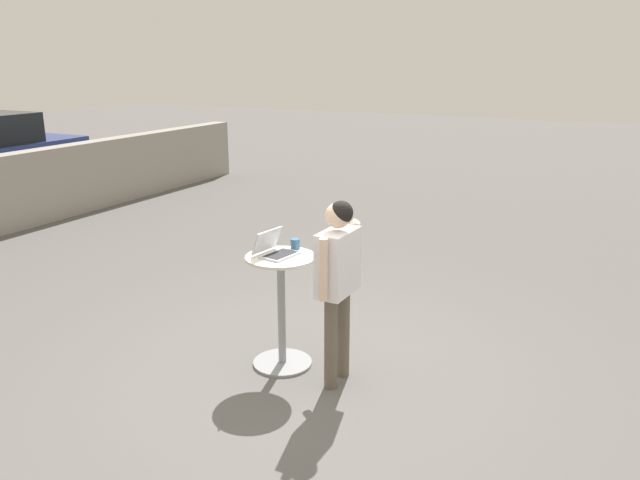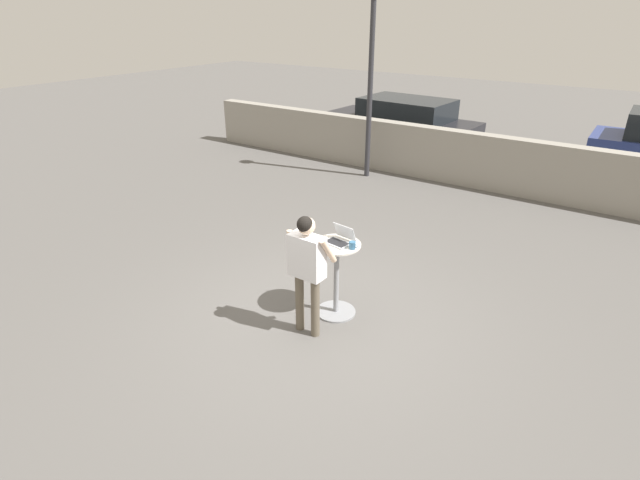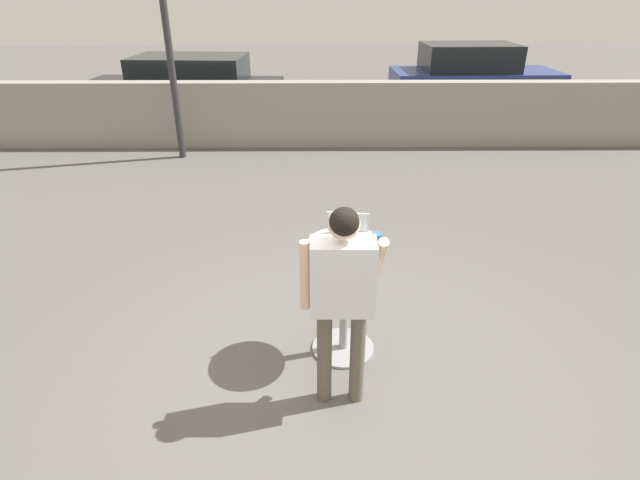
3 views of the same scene
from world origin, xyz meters
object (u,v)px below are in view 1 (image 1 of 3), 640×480
laptop (275,249)px  coffee_mug (295,244)px  standing_person (338,270)px  cafe_table (281,305)px

laptop → coffee_mug: laptop is taller
coffee_mug → standing_person: 0.64m
standing_person → cafe_table: bearing=84.6°
cafe_table → laptop: laptop is taller
standing_person → laptop: bearing=84.3°
laptop → coffee_mug: size_ratio=3.15×
laptop → standing_person: standing_person is taller
cafe_table → laptop: (0.01, 0.06, 0.51)m
cafe_table → standing_person: standing_person is taller
coffee_mug → standing_person: (-0.29, -0.56, -0.07)m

